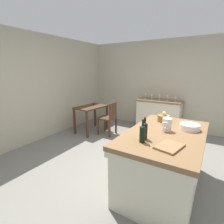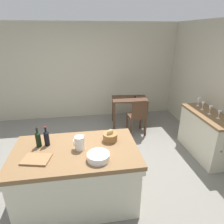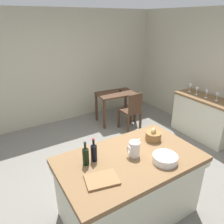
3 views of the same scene
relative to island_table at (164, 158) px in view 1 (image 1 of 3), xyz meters
name	(u,v)px [view 1 (image 1 of 3)]	position (x,y,z in m)	size (l,w,h in m)	color
ground_plane	(132,166)	(0.27, 0.63, -0.48)	(6.76, 6.76, 0.00)	slate
wall_back	(37,88)	(0.27, 3.23, 0.82)	(5.32, 0.12, 2.60)	#B2AA93
wall_right	(170,85)	(2.87, 0.63, 0.82)	(0.12, 5.20, 2.60)	#B2AA93
island_table	(164,158)	(0.00, 0.00, 0.00)	(1.69, 1.01, 0.88)	brown
side_cabinet	(159,115)	(2.53, 0.83, -0.03)	(0.52, 1.28, 0.89)	brown
writing_desk	(91,110)	(1.35, 2.42, 0.15)	(0.95, 0.65, 0.79)	#472D1E
wooden_chair	(109,117)	(1.41, 1.86, 0.02)	(0.41, 0.41, 0.90)	#472D1E
pitcher	(167,124)	(0.06, 0.01, 0.50)	(0.17, 0.13, 0.23)	white
wash_bowl	(190,127)	(0.29, -0.27, 0.45)	(0.28, 0.28, 0.09)	white
bread_basket	(164,118)	(0.50, 0.17, 0.47)	(0.21, 0.21, 0.18)	olive
cutting_board	(169,146)	(-0.47, -0.16, 0.42)	(0.33, 0.24, 0.02)	olive
wine_bottle_dark	(145,130)	(-0.39, 0.18, 0.52)	(0.07, 0.07, 0.29)	black
wine_bottle_amber	(142,133)	(-0.50, 0.16, 0.52)	(0.07, 0.07, 0.29)	black
wine_glass_far_left	(176,98)	(2.54, 0.39, 0.52)	(0.07, 0.07, 0.15)	white
wine_glass_left	(167,97)	(2.56, 0.62, 0.52)	(0.07, 0.07, 0.16)	white
wine_glass_middle	(160,96)	(2.52, 0.83, 0.53)	(0.07, 0.07, 0.17)	white
wine_glass_right	(152,96)	(2.52, 1.07, 0.52)	(0.07, 0.07, 0.16)	white
wine_glass_far_right	(145,95)	(2.55, 1.28, 0.54)	(0.07, 0.07, 0.18)	white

